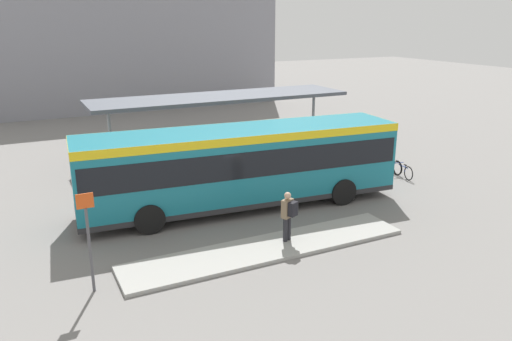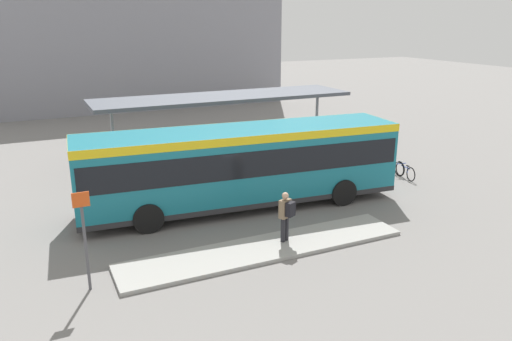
% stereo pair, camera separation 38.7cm
% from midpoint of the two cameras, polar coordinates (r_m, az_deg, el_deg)
% --- Properties ---
extents(ground_plane, '(120.00, 120.00, 0.00)m').
position_cam_midpoint_polar(ground_plane, '(19.61, -1.06, -4.14)').
color(ground_plane, slate).
extents(curb_island, '(9.41, 1.80, 0.12)m').
position_cam_midpoint_polar(curb_island, '(16.06, 1.72, -8.90)').
color(curb_island, '#9E9E99').
rests_on(curb_island, ground_plane).
extents(city_bus, '(12.44, 3.55, 3.11)m').
position_cam_midpoint_polar(city_bus, '(19.03, -1.06, 0.99)').
color(city_bus, '#197284').
rests_on(city_bus, ground_plane).
extents(pedestrian_waiting, '(0.50, 0.53, 1.67)m').
position_cam_midpoint_polar(pedestrian_waiting, '(16.08, 4.15, -4.94)').
color(pedestrian_waiting, '#232328').
rests_on(pedestrian_waiting, curb_island).
extents(bicycle_blue, '(0.48, 1.52, 0.66)m').
position_cam_midpoint_polar(bicycle_blue, '(23.99, 17.14, -0.09)').
color(bicycle_blue, black).
rests_on(bicycle_blue, ground_plane).
extents(bicycle_white, '(0.48, 1.70, 0.73)m').
position_cam_midpoint_polar(bicycle_white, '(24.61, 15.79, 0.53)').
color(bicycle_white, black).
rests_on(bicycle_white, ground_plane).
extents(bicycle_red, '(0.48, 1.61, 0.70)m').
position_cam_midpoint_polar(bicycle_red, '(25.43, 14.99, 1.08)').
color(bicycle_red, black).
rests_on(bicycle_red, ground_plane).
extents(bicycle_black, '(0.48, 1.66, 0.72)m').
position_cam_midpoint_polar(bicycle_black, '(25.93, 13.34, 1.52)').
color(bicycle_black, black).
rests_on(bicycle_black, ground_plane).
extents(station_shelter, '(13.38, 3.41, 3.28)m').
position_cam_midpoint_polar(station_shelter, '(25.98, -3.32, 8.30)').
color(station_shelter, '#4C515B').
rests_on(station_shelter, ground_plane).
extents(potted_planter_near_shelter, '(0.70, 0.70, 1.13)m').
position_cam_midpoint_polar(potted_planter_near_shelter, '(23.63, -1.86, 1.08)').
color(potted_planter_near_shelter, slate).
rests_on(potted_planter_near_shelter, ground_plane).
extents(platform_sign, '(0.44, 0.08, 2.80)m').
position_cam_midpoint_polar(platform_sign, '(13.94, -18.23, -7.21)').
color(platform_sign, '#4C4C51').
rests_on(platform_sign, ground_plane).
extents(station_building, '(25.01, 14.04, 10.06)m').
position_cam_midpoint_polar(station_building, '(46.90, -15.19, 13.93)').
color(station_building, gray).
rests_on(station_building, ground_plane).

